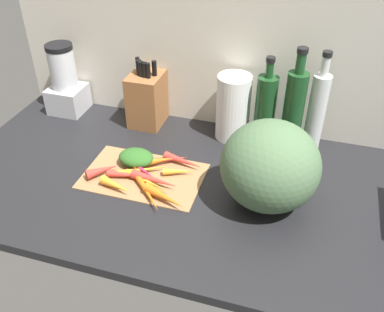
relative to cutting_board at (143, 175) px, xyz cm
name	(u,v)px	position (x,y,z in cm)	size (l,w,h in cm)	color
ground_plane	(211,189)	(21.86, 1.99, -1.90)	(170.00, 80.00, 3.00)	black
wall_back	(242,49)	(21.86, 40.49, 29.60)	(170.00, 3.00, 60.00)	beige
cutting_board	(143,175)	(0.00, 0.00, 0.00)	(38.02, 24.15, 0.80)	#997047
carrot_0	(164,197)	(10.86, -10.01, 2.02)	(3.24, 3.24, 14.73)	orange
carrot_1	(179,172)	(10.86, 3.46, 1.49)	(2.18, 2.18, 10.22)	orange
carrot_2	(153,161)	(1.51, 5.35, 2.19)	(3.58, 3.58, 13.35)	orange
carrot_3	(155,180)	(5.23, -3.29, 1.91)	(3.01, 3.01, 15.75)	red
carrot_4	(161,160)	(3.56, 7.17, 1.83)	(2.85, 2.85, 17.95)	red
carrot_5	(183,161)	(10.63, 8.86, 1.77)	(2.73, 2.73, 13.92)	red
carrot_6	(144,170)	(-0.22, 1.18, 1.42)	(2.04, 2.04, 16.60)	orange
carrot_7	(140,168)	(-1.63, 1.12, 1.76)	(2.72, 2.72, 13.80)	#B2264C
carrot_8	(116,186)	(-5.13, -9.24, 1.87)	(2.94, 2.94, 10.98)	orange
carrot_9	(148,193)	(5.23, -9.26, 1.49)	(2.18, 2.18, 17.04)	orange
carrot_10	(103,170)	(-12.45, -3.47, 1.98)	(3.15, 3.15, 10.79)	red
carrot_11	(147,182)	(3.10, -4.11, 1.41)	(2.01, 2.01, 17.19)	orange
carrot_12	(127,175)	(-4.36, -3.06, 1.57)	(2.34, 2.34, 12.47)	red
carrot_greens_pile	(136,158)	(-4.33, 4.76, 2.89)	(11.79, 9.07, 4.99)	#2D6023
winter_squash	(270,166)	(39.41, -0.70, 12.96)	(28.27, 27.05, 26.73)	#4C6B47
knife_block	(147,98)	(-10.86, 31.75, 9.90)	(11.78, 14.09, 25.33)	brown
blender_appliance	(65,83)	(-44.59, 31.52, 11.41)	(13.21, 13.21, 27.42)	#B2B2B7
paper_towel_roll	(232,108)	(21.54, 31.49, 11.52)	(11.91, 11.91, 23.84)	white
bottle_0	(265,110)	(33.11, 30.08, 13.09)	(7.11, 7.11, 32.62)	#19421E
bottle_1	(293,111)	(42.47, 28.79, 15.15)	(6.89, 6.89, 37.23)	#19421E
bottle_2	(316,113)	(49.81, 30.44, 14.81)	(5.89, 5.89, 36.30)	silver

